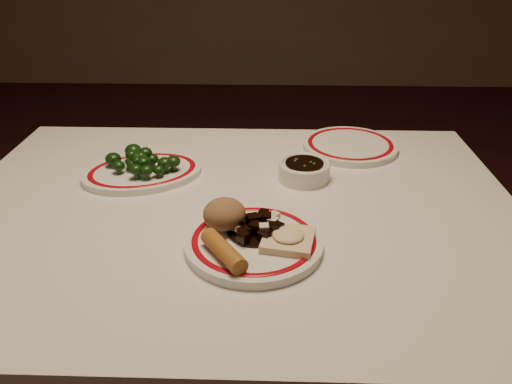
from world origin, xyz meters
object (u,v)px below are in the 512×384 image
at_px(spring_roll, 224,251).
at_px(stirfry_heap, 258,227).
at_px(dining_table, 235,243).
at_px(soy_bowl, 304,171).
at_px(main_plate, 254,242).
at_px(fried_wonton, 288,238).
at_px(rice_mound, 224,214).
at_px(broccoli_plate, 143,172).
at_px(broccoli_pile, 141,160).

height_order(spring_roll, stirfry_heap, stirfry_heap).
height_order(dining_table, soy_bowl, soy_bowl).
relative_size(main_plate, fried_wonton, 2.95).
relative_size(main_plate, rice_mound, 3.80).
bearing_deg(broccoli_plate, stirfry_heap, -43.77).
bearing_deg(fried_wonton, broccoli_plate, 138.11).
relative_size(dining_table, broccoli_pile, 6.63).
bearing_deg(broccoli_pile, spring_roll, -57.46).
relative_size(rice_mound, spring_roll, 0.71).
height_order(fried_wonton, stirfry_heap, stirfry_heap).
height_order(rice_mound, broccoli_pile, rice_mound).
bearing_deg(soy_bowl, fried_wonton, -98.64).
height_order(main_plate, spring_roll, spring_roll).
xyz_separation_m(dining_table, broccoli_pile, (-0.23, 0.14, 0.13)).
bearing_deg(rice_mound, stirfry_heap, -14.67).
distance_m(spring_roll, stirfry_heap, 0.10).
height_order(fried_wonton, broccoli_plate, fried_wonton).
bearing_deg(stirfry_heap, dining_table, 112.90).
bearing_deg(stirfry_heap, broccoli_plate, 136.23).
bearing_deg(stirfry_heap, broccoli_pile, 136.19).
distance_m(dining_table, soy_bowl, 0.23).
distance_m(stirfry_heap, broccoli_pile, 0.39).
relative_size(main_plate, spring_roll, 2.70).
xyz_separation_m(main_plate, broccoli_plate, (-0.27, 0.29, -0.00)).
height_order(rice_mound, stirfry_heap, rice_mound).
bearing_deg(fried_wonton, rice_mound, 157.46).
distance_m(dining_table, rice_mound, 0.18).
height_order(rice_mound, spring_roll, rice_mound).
height_order(spring_roll, broccoli_pile, broccoli_pile).
relative_size(rice_mound, fried_wonton, 0.78).
relative_size(main_plate, soy_bowl, 2.60).
distance_m(spring_roll, fried_wonton, 0.12).
height_order(fried_wonton, broccoli_pile, broccoli_pile).
relative_size(spring_roll, fried_wonton, 1.09).
height_order(spring_roll, broccoli_plate, spring_roll).
height_order(rice_mound, soy_bowl, rice_mound).
bearing_deg(spring_roll, broccoli_plate, 88.87).
bearing_deg(dining_table, main_plate, -72.35).
bearing_deg(dining_table, broccoli_plate, 148.09).
distance_m(dining_table, main_plate, 0.19).
bearing_deg(stirfry_heap, fried_wonton, -30.49).
bearing_deg(stirfry_heap, spring_roll, -124.01).
height_order(dining_table, main_plate, main_plate).
bearing_deg(rice_mound, fried_wonton, -22.54).
bearing_deg(broccoli_pile, main_plate, -46.66).
distance_m(stirfry_heap, soy_bowl, 0.28).
bearing_deg(stirfry_heap, soy_bowl, 69.06).
xyz_separation_m(dining_table, broccoli_plate, (-0.22, 0.14, 0.10)).
height_order(spring_roll, soy_bowl, spring_roll).
height_order(dining_table, broccoli_plate, broccoli_plate).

